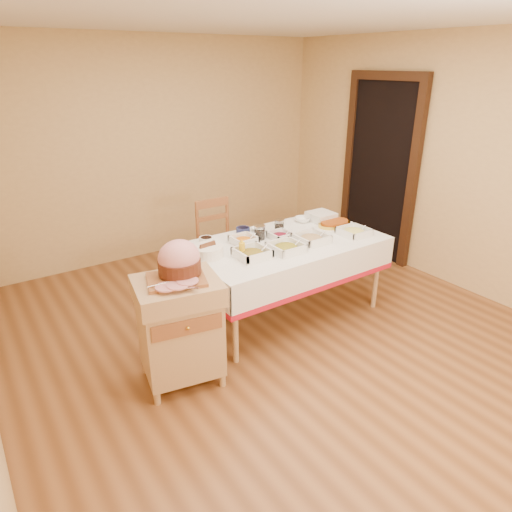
{
  "coord_description": "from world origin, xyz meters",
  "views": [
    {
      "loc": [
        -2.15,
        -2.81,
        2.29
      ],
      "look_at": [
        -0.1,
        0.2,
        0.74
      ],
      "focal_mm": 32.0,
      "sensor_mm": 36.0,
      "label": 1
    }
  ],
  "objects_px": {
    "preserve_jar_right": "(279,226)",
    "dining_table": "(285,257)",
    "ham_on_board": "(179,262)",
    "bread_basket": "(208,251)",
    "dining_chair": "(219,243)",
    "preserve_jar_left": "(260,233)",
    "butcher_cart": "(180,326)",
    "brass_platter": "(334,223)",
    "mustard_bottle": "(242,249)",
    "plate_stack": "(321,217)"
  },
  "relations": [
    {
      "from": "dining_table",
      "to": "preserve_jar_right",
      "type": "relative_size",
      "value": 14.49
    },
    {
      "from": "mustard_bottle",
      "to": "bread_basket",
      "type": "distance_m",
      "value": 0.29
    },
    {
      "from": "butcher_cart",
      "to": "brass_platter",
      "type": "height_order",
      "value": "butcher_cart"
    },
    {
      "from": "dining_table",
      "to": "bread_basket",
      "type": "bearing_deg",
      "value": 174.35
    },
    {
      "from": "preserve_jar_left",
      "to": "plate_stack",
      "type": "bearing_deg",
      "value": 5.54
    },
    {
      "from": "dining_chair",
      "to": "ham_on_board",
      "type": "relative_size",
      "value": 2.19
    },
    {
      "from": "dining_chair",
      "to": "preserve_jar_right",
      "type": "xyz_separation_m",
      "value": [
        0.29,
        -0.67,
        0.33
      ]
    },
    {
      "from": "ham_on_board",
      "to": "bread_basket",
      "type": "height_order",
      "value": "ham_on_board"
    },
    {
      "from": "preserve_jar_right",
      "to": "plate_stack",
      "type": "xyz_separation_m",
      "value": [
        0.57,
        0.03,
        -0.01
      ]
    },
    {
      "from": "ham_on_board",
      "to": "preserve_jar_left",
      "type": "height_order",
      "value": "ham_on_board"
    },
    {
      "from": "dining_table",
      "to": "mustard_bottle",
      "type": "xyz_separation_m",
      "value": [
        -0.54,
        -0.09,
        0.23
      ]
    },
    {
      "from": "dining_chair",
      "to": "preserve_jar_right",
      "type": "height_order",
      "value": "dining_chair"
    },
    {
      "from": "butcher_cart",
      "to": "preserve_jar_right",
      "type": "bearing_deg",
      "value": 23.8
    },
    {
      "from": "dining_table",
      "to": "ham_on_board",
      "type": "relative_size",
      "value": 4.21
    },
    {
      "from": "ham_on_board",
      "to": "preserve_jar_left",
      "type": "xyz_separation_m",
      "value": [
        1.06,
        0.52,
        -0.15
      ]
    },
    {
      "from": "preserve_jar_right",
      "to": "dining_table",
      "type": "bearing_deg",
      "value": -113.11
    },
    {
      "from": "dining_table",
      "to": "preserve_jar_left",
      "type": "xyz_separation_m",
      "value": [
        -0.17,
        0.18,
        0.22
      ]
    },
    {
      "from": "butcher_cart",
      "to": "brass_platter",
      "type": "bearing_deg",
      "value": 12.81
    },
    {
      "from": "butcher_cart",
      "to": "bread_basket",
      "type": "height_order",
      "value": "bread_basket"
    },
    {
      "from": "butcher_cart",
      "to": "dining_chair",
      "type": "bearing_deg",
      "value": 49.89
    },
    {
      "from": "ham_on_board",
      "to": "preserve_jar_right",
      "type": "bearing_deg",
      "value": 23.26
    },
    {
      "from": "ham_on_board",
      "to": "plate_stack",
      "type": "bearing_deg",
      "value": 17.62
    },
    {
      "from": "ham_on_board",
      "to": "mustard_bottle",
      "type": "distance_m",
      "value": 0.75
    },
    {
      "from": "ham_on_board",
      "to": "brass_platter",
      "type": "xyz_separation_m",
      "value": [
        1.91,
        0.41,
        -0.19
      ]
    },
    {
      "from": "preserve_jar_left",
      "to": "mustard_bottle",
      "type": "height_order",
      "value": "mustard_bottle"
    },
    {
      "from": "dining_table",
      "to": "brass_platter",
      "type": "height_order",
      "value": "brass_platter"
    },
    {
      "from": "dining_chair",
      "to": "preserve_jar_right",
      "type": "distance_m",
      "value": 0.81
    },
    {
      "from": "dining_chair",
      "to": "preserve_jar_left",
      "type": "distance_m",
      "value": 0.8
    },
    {
      "from": "preserve_jar_right",
      "to": "ham_on_board",
      "type": "bearing_deg",
      "value": -156.74
    },
    {
      "from": "dining_table",
      "to": "preserve_jar_left",
      "type": "height_order",
      "value": "preserve_jar_left"
    },
    {
      "from": "preserve_jar_left",
      "to": "bread_basket",
      "type": "xyz_separation_m",
      "value": [
        -0.6,
        -0.1,
        -0.01
      ]
    },
    {
      "from": "dining_chair",
      "to": "bread_basket",
      "type": "bearing_deg",
      "value": -124.99
    },
    {
      "from": "dining_table",
      "to": "mustard_bottle",
      "type": "bearing_deg",
      "value": -170.11
    },
    {
      "from": "mustard_bottle",
      "to": "plate_stack",
      "type": "relative_size",
      "value": 0.66
    },
    {
      "from": "preserve_jar_left",
      "to": "bread_basket",
      "type": "height_order",
      "value": "preserve_jar_left"
    },
    {
      "from": "preserve_jar_left",
      "to": "plate_stack",
      "type": "height_order",
      "value": "preserve_jar_left"
    },
    {
      "from": "butcher_cart",
      "to": "mustard_bottle",
      "type": "height_order",
      "value": "mustard_bottle"
    },
    {
      "from": "plate_stack",
      "to": "mustard_bottle",
      "type": "bearing_deg",
      "value": -163.76
    },
    {
      "from": "dining_table",
      "to": "butcher_cart",
      "type": "height_order",
      "value": "butcher_cart"
    },
    {
      "from": "brass_platter",
      "to": "dining_chair",
      "type": "bearing_deg",
      "value": 136.25
    },
    {
      "from": "dining_table",
      "to": "preserve_jar_right",
      "type": "xyz_separation_m",
      "value": [
        0.1,
        0.23,
        0.22
      ]
    },
    {
      "from": "dining_table",
      "to": "dining_chair",
      "type": "relative_size",
      "value": 1.92
    },
    {
      "from": "brass_platter",
      "to": "mustard_bottle",
      "type": "bearing_deg",
      "value": -172.6
    },
    {
      "from": "preserve_jar_right",
      "to": "dining_chair",
      "type": "bearing_deg",
      "value": 113.59
    },
    {
      "from": "dining_chair",
      "to": "ham_on_board",
      "type": "height_order",
      "value": "ham_on_board"
    },
    {
      "from": "preserve_jar_right",
      "to": "mustard_bottle",
      "type": "distance_m",
      "value": 0.71
    },
    {
      "from": "dining_chair",
      "to": "mustard_bottle",
      "type": "relative_size",
      "value": 5.82
    },
    {
      "from": "dining_chair",
      "to": "brass_platter",
      "type": "bearing_deg",
      "value": -43.75
    },
    {
      "from": "bread_basket",
      "to": "dining_chair",
      "type": "bearing_deg",
      "value": 55.01
    },
    {
      "from": "ham_on_board",
      "to": "bread_basket",
      "type": "distance_m",
      "value": 0.64
    }
  ]
}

